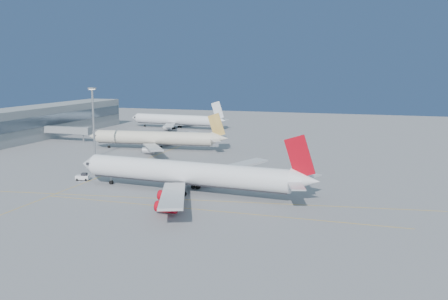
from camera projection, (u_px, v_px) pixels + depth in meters
ground at (211, 195)px, 132.31m from camera, size 500.00×500.00×0.00m
terminal at (47, 121)px, 245.33m from camera, size 18.40×110.00×15.00m
jet_bridge at (70, 130)px, 226.97m from camera, size 23.60×3.60×6.90m
taxiway_lines at (170, 186)px, 142.67m from camera, size 118.86×140.00×0.02m
airliner_virgin at (190, 174)px, 133.81m from camera, size 70.64×63.24×17.42m
airliner_etihad at (157, 138)px, 204.63m from camera, size 59.81×54.91×15.61m
airliner_third at (177, 120)px, 276.21m from camera, size 58.86×54.10×15.78m
pushback_tug at (83, 177)px, 149.38m from camera, size 4.25×3.19×2.18m
light_mast at (93, 116)px, 186.12m from camera, size 2.25×2.25×26.06m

